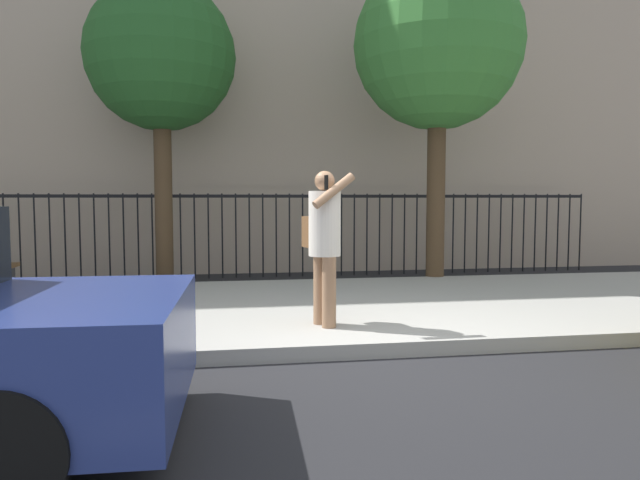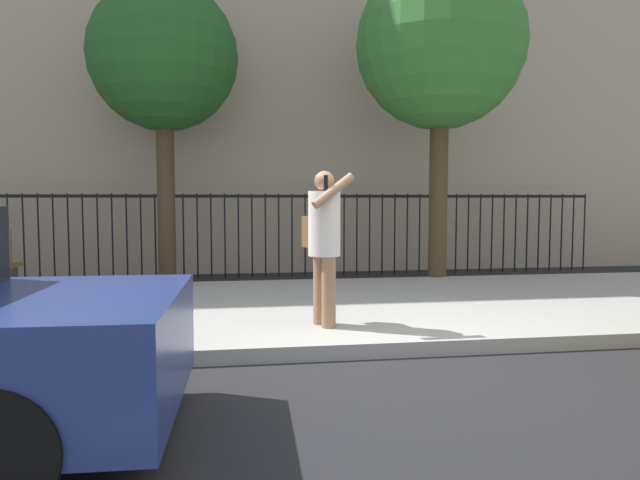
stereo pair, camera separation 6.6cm
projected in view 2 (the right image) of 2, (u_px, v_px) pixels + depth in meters
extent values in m
plane|color=black|center=(372.00, 360.00, 5.43)|extent=(60.00, 60.00, 0.00)
cube|color=#9E9B93|center=(332.00, 308.00, 7.60)|extent=(28.00, 4.40, 0.15)
cube|color=black|center=(299.00, 196.00, 11.14)|extent=(12.00, 0.04, 0.06)
cylinder|color=black|center=(8.00, 238.00, 10.39)|extent=(0.03, 0.03, 1.60)
cylinder|color=black|center=(24.00, 238.00, 10.43)|extent=(0.03, 0.03, 1.60)
cylinder|color=black|center=(39.00, 238.00, 10.47)|extent=(0.03, 0.03, 1.60)
cylinder|color=black|center=(54.00, 237.00, 10.51)|extent=(0.03, 0.03, 1.60)
cylinder|color=black|center=(69.00, 237.00, 10.55)|extent=(0.03, 0.03, 1.60)
cylinder|color=black|center=(83.00, 237.00, 10.59)|extent=(0.03, 0.03, 1.60)
cylinder|color=black|center=(98.00, 237.00, 10.63)|extent=(0.03, 0.03, 1.60)
cylinder|color=black|center=(112.00, 237.00, 10.67)|extent=(0.03, 0.03, 1.60)
cylinder|color=black|center=(127.00, 237.00, 10.71)|extent=(0.03, 0.03, 1.60)
cylinder|color=black|center=(141.00, 237.00, 10.74)|extent=(0.03, 0.03, 1.60)
cylinder|color=black|center=(155.00, 237.00, 10.78)|extent=(0.03, 0.03, 1.60)
cylinder|color=black|center=(169.00, 236.00, 10.82)|extent=(0.03, 0.03, 1.60)
cylinder|color=black|center=(183.00, 236.00, 10.86)|extent=(0.03, 0.03, 1.60)
cylinder|color=black|center=(197.00, 236.00, 10.90)|extent=(0.03, 0.03, 1.60)
cylinder|color=black|center=(211.00, 236.00, 10.94)|extent=(0.03, 0.03, 1.60)
cylinder|color=black|center=(225.00, 236.00, 10.98)|extent=(0.03, 0.03, 1.60)
cylinder|color=black|center=(239.00, 236.00, 11.02)|extent=(0.03, 0.03, 1.60)
cylinder|color=black|center=(252.00, 236.00, 11.06)|extent=(0.03, 0.03, 1.60)
cylinder|color=black|center=(265.00, 235.00, 11.09)|extent=(0.03, 0.03, 1.60)
cylinder|color=black|center=(279.00, 235.00, 11.13)|extent=(0.03, 0.03, 1.60)
cylinder|color=black|center=(292.00, 235.00, 11.17)|extent=(0.03, 0.03, 1.60)
cylinder|color=black|center=(305.00, 235.00, 11.21)|extent=(0.03, 0.03, 1.60)
cylinder|color=black|center=(318.00, 235.00, 11.25)|extent=(0.03, 0.03, 1.60)
cylinder|color=black|center=(331.00, 235.00, 11.29)|extent=(0.03, 0.03, 1.60)
cylinder|color=black|center=(344.00, 235.00, 11.33)|extent=(0.03, 0.03, 1.60)
cylinder|color=black|center=(357.00, 235.00, 11.37)|extent=(0.03, 0.03, 1.60)
cylinder|color=black|center=(370.00, 234.00, 11.41)|extent=(0.03, 0.03, 1.60)
cylinder|color=black|center=(382.00, 234.00, 11.45)|extent=(0.03, 0.03, 1.60)
cylinder|color=black|center=(395.00, 234.00, 11.48)|extent=(0.03, 0.03, 1.60)
cylinder|color=black|center=(407.00, 234.00, 11.52)|extent=(0.03, 0.03, 1.60)
cylinder|color=black|center=(419.00, 234.00, 11.56)|extent=(0.03, 0.03, 1.60)
cylinder|color=black|center=(432.00, 234.00, 11.60)|extent=(0.03, 0.03, 1.60)
cylinder|color=black|center=(444.00, 234.00, 11.64)|extent=(0.03, 0.03, 1.60)
cylinder|color=black|center=(456.00, 234.00, 11.68)|extent=(0.03, 0.03, 1.60)
cylinder|color=black|center=(468.00, 233.00, 11.72)|extent=(0.03, 0.03, 1.60)
cylinder|color=black|center=(480.00, 233.00, 11.76)|extent=(0.03, 0.03, 1.60)
cylinder|color=black|center=(492.00, 233.00, 11.80)|extent=(0.03, 0.03, 1.60)
cylinder|color=black|center=(504.00, 233.00, 11.84)|extent=(0.03, 0.03, 1.60)
cylinder|color=black|center=(515.00, 233.00, 11.87)|extent=(0.03, 0.03, 1.60)
cylinder|color=black|center=(527.00, 233.00, 11.91)|extent=(0.03, 0.03, 1.60)
cylinder|color=black|center=(539.00, 233.00, 11.95)|extent=(0.03, 0.03, 1.60)
cylinder|color=black|center=(550.00, 233.00, 11.99)|extent=(0.03, 0.03, 1.60)
cylinder|color=black|center=(562.00, 233.00, 12.03)|extent=(0.03, 0.03, 1.60)
cylinder|color=black|center=(573.00, 232.00, 12.07)|extent=(0.03, 0.03, 1.60)
cylinder|color=black|center=(584.00, 232.00, 12.11)|extent=(0.03, 0.03, 1.60)
cylinder|color=black|center=(92.00, 356.00, 4.37)|extent=(0.65, 0.24, 0.64)
cylinder|color=#936B4C|center=(329.00, 292.00, 6.09)|extent=(0.15, 0.15, 0.75)
cylinder|color=#936B4C|center=(320.00, 289.00, 6.27)|extent=(0.15, 0.15, 0.75)
cylinder|color=silver|center=(324.00, 224.00, 6.13)|extent=(0.43, 0.43, 0.68)
sphere|color=#936B4C|center=(324.00, 181.00, 6.09)|extent=(0.21, 0.21, 0.21)
cylinder|color=#936B4C|center=(333.00, 191.00, 5.92)|extent=(0.48, 0.23, 0.37)
cylinder|color=#936B4C|center=(316.00, 225.00, 6.31)|extent=(0.09, 0.09, 0.52)
cube|color=black|center=(326.00, 182.00, 5.94)|extent=(0.03, 0.07, 0.15)
cube|color=brown|center=(314.00, 232.00, 6.37)|extent=(0.24, 0.32, 0.34)
cube|color=#333338|center=(10.00, 284.00, 7.87)|extent=(0.08, 0.41, 0.40)
cylinder|color=#4C3823|center=(166.00, 192.00, 10.10)|extent=(0.30, 0.30, 3.24)
sphere|color=#235623|center=(163.00, 56.00, 9.93)|extent=(2.54, 2.54, 2.54)
cylinder|color=#4C3823|center=(438.00, 189.00, 10.04)|extent=(0.32, 0.32, 3.33)
sphere|color=#387A33|center=(440.00, 44.00, 9.86)|extent=(2.88, 2.88, 2.88)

